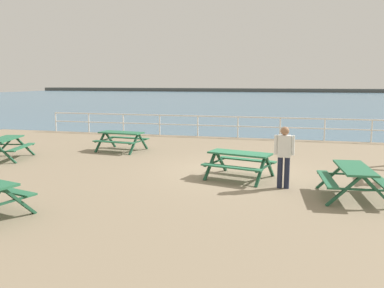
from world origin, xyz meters
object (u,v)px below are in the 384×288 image
at_px(picnic_table_near_left, 354,175).
at_px(visitor, 284,153).
at_px(picnic_table_far_right, 121,137).
at_px(picnic_table_near_right, 5,143).
at_px(picnic_table_mid_centre, 240,159).

xyz_separation_m(picnic_table_near_left, visitor, (-1.69, 0.50, 0.36)).
xyz_separation_m(picnic_table_near_left, picnic_table_far_right, (-8.34, 4.79, 0.00)).
bearing_deg(picnic_table_near_left, visitor, 68.37).
relative_size(picnic_table_near_left, visitor, 1.16).
height_order(picnic_table_near_right, picnic_table_mid_centre, same).
bearing_deg(picnic_table_mid_centre, picnic_table_near_left, -9.18).
bearing_deg(picnic_table_near_left, picnic_table_mid_centre, 61.14).
bearing_deg(picnic_table_near_left, picnic_table_near_right, 74.75).
distance_m(picnic_table_mid_centre, visitor, 1.56).
relative_size(picnic_table_near_right, picnic_table_far_right, 1.07).
bearing_deg(visitor, picnic_table_near_right, -98.95).
xyz_separation_m(picnic_table_near_right, picnic_table_far_right, (3.39, 2.74, 0.00)).
distance_m(picnic_table_far_right, visitor, 7.92).
height_order(picnic_table_mid_centre, picnic_table_far_right, same).
bearing_deg(picnic_table_near_right, picnic_table_far_right, -64.48).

